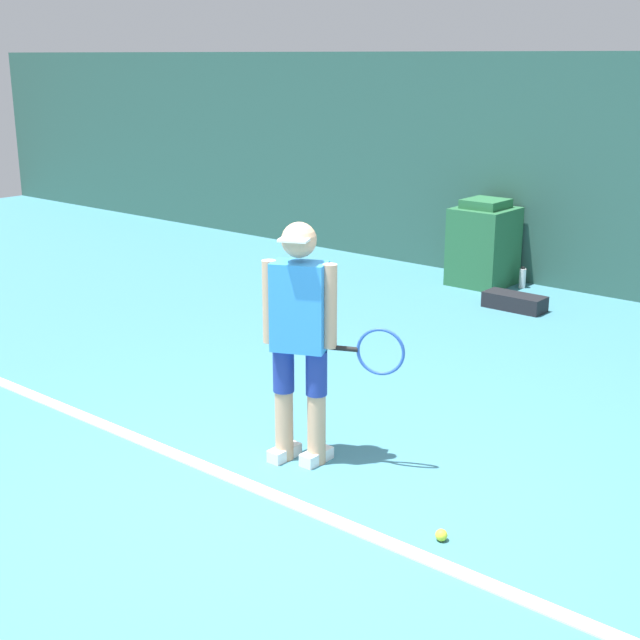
# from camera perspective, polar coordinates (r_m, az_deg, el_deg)

# --- Properties ---
(ground_plane) EXTENTS (24.00, 24.00, 0.00)m
(ground_plane) POSITION_cam_1_polar(r_m,az_deg,el_deg) (5.36, -1.81, -11.88)
(ground_plane) COLOR teal
(court_baseline) EXTENTS (21.60, 0.10, 0.01)m
(court_baseline) POSITION_cam_1_polar(r_m,az_deg,el_deg) (5.38, -1.59, -11.71)
(court_baseline) COLOR white
(court_baseline) RESTS_ON ground_plane
(tennis_player) EXTENTS (0.84, 0.47, 1.58)m
(tennis_player) POSITION_cam_1_polar(r_m,az_deg,el_deg) (5.60, -1.20, -0.86)
(tennis_player) COLOR tan
(tennis_player) RESTS_ON ground_plane
(tennis_ball) EXTENTS (0.07, 0.07, 0.07)m
(tennis_ball) POSITION_cam_1_polar(r_m,az_deg,el_deg) (5.06, 7.77, -13.48)
(tennis_ball) COLOR #D1E533
(tennis_ball) RESTS_ON ground_plane
(covered_chair) EXTENTS (0.63, 0.66, 0.99)m
(covered_chair) POSITION_cam_1_polar(r_m,az_deg,el_deg) (10.43, 10.43, 4.79)
(covered_chair) COLOR #28663D
(covered_chair) RESTS_ON ground_plane
(equipment_bag) EXTENTS (0.64, 0.27, 0.16)m
(equipment_bag) POSITION_cam_1_polar(r_m,az_deg,el_deg) (9.52, 12.35, 1.15)
(equipment_bag) COLOR black
(equipment_bag) RESTS_ON ground_plane
(water_bottle) EXTENTS (0.08, 0.08, 0.25)m
(water_bottle) POSITION_cam_1_polar(r_m,az_deg,el_deg) (10.42, 12.83, 2.64)
(water_bottle) COLOR white
(water_bottle) RESTS_ON ground_plane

